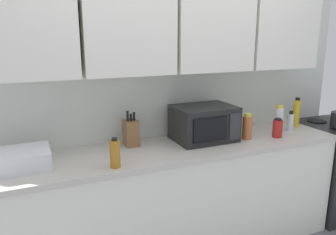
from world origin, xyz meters
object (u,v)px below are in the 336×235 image
at_px(stove_range, 336,166).
at_px(bottle_spice_jar, 247,127).
at_px(bottle_amber_vinegar, 115,154).
at_px(bottle_clear_tall, 290,122).
at_px(bottle_red_sauce, 277,128).
at_px(knife_block, 131,133).
at_px(microwave, 204,123).
at_px(dish_rack, 19,160).
at_px(bottle_yellow_mustard, 296,113).
at_px(bottle_white_jar, 279,119).

distance_m(stove_range, bottle_spice_jar, 1.28).
distance_m(stove_range, bottle_amber_vinegar, 2.37).
distance_m(bottle_amber_vinegar, bottle_clear_tall, 1.67).
distance_m(bottle_spice_jar, bottle_red_sauce, 0.27).
height_order(stove_range, knife_block, knife_block).
xyz_separation_m(microwave, bottle_clear_tall, (0.85, -0.07, -0.06)).
xyz_separation_m(stove_range, dish_rack, (-2.87, 0.02, 0.51)).
bearing_deg(bottle_yellow_mustard, bottle_white_jar, -164.06).
height_order(knife_block, bottle_spice_jar, knife_block).
bearing_deg(microwave, stove_range, -2.91).
height_order(knife_block, bottle_white_jar, knife_block).
xyz_separation_m(bottle_yellow_mustard, bottle_red_sauce, (-0.40, -0.20, -0.05)).
height_order(stove_range, bottle_spice_jar, bottle_spice_jar).
bearing_deg(bottle_clear_tall, bottle_spice_jar, -174.28).
bearing_deg(bottle_clear_tall, dish_rack, 179.69).
xyz_separation_m(stove_range, bottle_spice_jar, (-1.15, -0.04, 0.55)).
height_order(dish_rack, knife_block, knife_block).
bearing_deg(bottle_yellow_mustard, bottle_red_sauce, -152.96).
relative_size(bottle_yellow_mustard, bottle_red_sauce, 1.68).
bearing_deg(bottle_red_sauce, bottle_clear_tall, 24.86).
xyz_separation_m(microwave, knife_block, (-0.58, 0.10, -0.04)).
relative_size(microwave, bottle_yellow_mustard, 1.76).
relative_size(knife_block, bottle_white_jar, 1.16).
bearing_deg(knife_block, bottle_red_sauce, -13.29).
bearing_deg(microwave, bottle_red_sauce, -16.95).
height_order(bottle_white_jar, bottle_red_sauce, bottle_white_jar).
bearing_deg(bottle_clear_tall, microwave, 175.44).
relative_size(stove_range, bottle_yellow_mustard, 3.35).
relative_size(knife_block, bottle_clear_tall, 1.55).
distance_m(stove_range, bottle_yellow_mustard, 0.76).
bearing_deg(bottle_red_sauce, bottle_yellow_mustard, 27.04).
bearing_deg(bottle_red_sauce, bottle_white_jar, 46.49).
bearing_deg(bottle_white_jar, dish_rack, 179.91).
bearing_deg(bottle_clear_tall, knife_block, 173.44).
bearing_deg(bottle_amber_vinegar, bottle_clear_tall, 7.32).
bearing_deg(dish_rack, bottle_clear_tall, -0.31).
bearing_deg(bottle_white_jar, bottle_spice_jar, -171.06).
relative_size(microwave, bottle_white_jar, 2.00).
distance_m(bottle_clear_tall, bottle_red_sauce, 0.27).
height_order(stove_range, bottle_amber_vinegar, bottle_amber_vinegar).
height_order(dish_rack, bottle_yellow_mustard, bottle_yellow_mustard).
height_order(bottle_white_jar, bottle_spice_jar, bottle_white_jar).
xyz_separation_m(bottle_amber_vinegar, bottle_white_jar, (1.53, 0.22, 0.02)).
bearing_deg(knife_block, bottle_clear_tall, -6.56).
bearing_deg(knife_block, microwave, -9.42).
height_order(microwave, dish_rack, microwave).
xyz_separation_m(stove_range, bottle_red_sauce, (-0.89, -0.11, 0.53)).
distance_m(bottle_yellow_mustard, bottle_clear_tall, 0.18).
height_order(microwave, knife_block, microwave).
bearing_deg(bottle_amber_vinegar, stove_range, 5.09).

